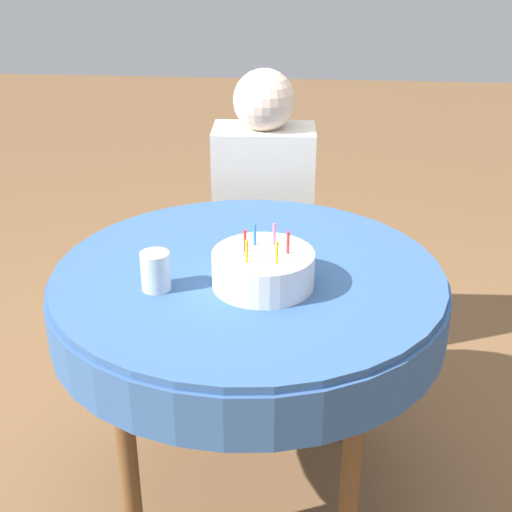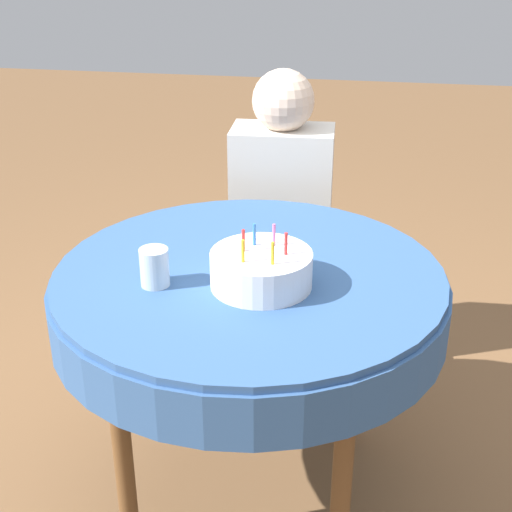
{
  "view_description": "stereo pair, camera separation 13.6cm",
  "coord_description": "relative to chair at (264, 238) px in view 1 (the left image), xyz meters",
  "views": [
    {
      "loc": [
        0.16,
        -1.63,
        1.58
      ],
      "look_at": [
        0.02,
        -0.02,
        0.8
      ],
      "focal_mm": 50.0,
      "sensor_mm": 36.0,
      "label": 1
    },
    {
      "loc": [
        0.3,
        -1.62,
        1.58
      ],
      "look_at": [
        0.02,
        -0.02,
        0.8
      ],
      "focal_mm": 50.0,
      "sensor_mm": 36.0,
      "label": 2
    }
  ],
  "objects": [
    {
      "name": "dining_table",
      "position": [
        0.02,
        -0.8,
        0.18
      ],
      "size": [
        1.03,
        1.03,
        0.75
      ],
      "color": "#335689",
      "rests_on": "ground_plane"
    },
    {
      "name": "ground_plane",
      "position": [
        0.02,
        -0.8,
        -0.48
      ],
      "size": [
        12.0,
        12.0,
        0.0
      ],
      "primitive_type": "plane",
      "color": "brown"
    },
    {
      "name": "person",
      "position": [
        0.0,
        -0.09,
        0.2
      ],
      "size": [
        0.36,
        0.32,
        1.12
      ],
      "rotation": [
        0.0,
        0.0,
        0.05
      ],
      "color": "beige",
      "rests_on": "ground_plane"
    },
    {
      "name": "chair",
      "position": [
        0.0,
        0.0,
        0.0
      ],
      "size": [
        0.38,
        0.38,
        0.89
      ],
      "rotation": [
        0.0,
        0.0,
        0.05
      ],
      "color": "brown",
      "rests_on": "ground_plane"
    },
    {
      "name": "birthday_cake",
      "position": [
        0.06,
        -0.88,
        0.31
      ],
      "size": [
        0.25,
        0.25,
        0.15
      ],
      "color": "white",
      "rests_on": "dining_table"
    },
    {
      "name": "drinking_glass",
      "position": [
        -0.2,
        -0.92,
        0.32
      ],
      "size": [
        0.07,
        0.07,
        0.1
      ],
      "color": "silver",
      "rests_on": "dining_table"
    }
  ]
}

